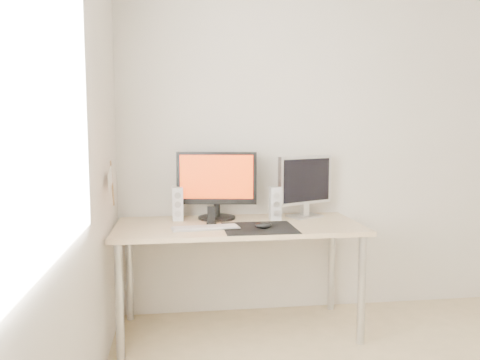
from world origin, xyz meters
TOP-DOWN VIEW (x-y plane):
  - wall_back at (0.00, 1.75)m, footprint 3.50×0.00m
  - wall_left at (-1.75, 0.00)m, footprint 0.00×3.50m
  - window_pane at (-1.74, 0.00)m, footprint 0.00×1.30m
  - mousepad at (-0.82, 1.23)m, footprint 0.45×0.40m
  - mouse at (-0.80, 1.20)m, footprint 0.11×0.07m
  - desk at (-0.93, 1.38)m, footprint 1.60×0.70m
  - main_monitor at (-1.06, 1.58)m, footprint 0.55×0.30m
  - second_monitor at (-0.43, 1.56)m, footprint 0.43×0.24m
  - speaker_left at (-1.32, 1.57)m, footprint 0.07×0.09m
  - speaker_right at (-0.66, 1.50)m, footprint 0.07×0.09m
  - keyboard at (-1.15, 1.26)m, footprint 0.43×0.17m
  - phone_dock at (-1.11, 1.42)m, footprint 0.06×0.06m
  - pennant at (-1.72, 1.24)m, footprint 0.01×0.23m

SIDE VIEW (x-z plane):
  - desk at x=-0.93m, z-range 0.29..1.02m
  - mousepad at x=-0.82m, z-range 0.73..0.73m
  - keyboard at x=-1.15m, z-range 0.73..0.75m
  - mouse at x=-0.80m, z-range 0.73..0.77m
  - phone_dock at x=-1.11m, z-range 0.71..0.82m
  - speaker_left at x=-1.32m, z-range 0.73..0.96m
  - speaker_right at x=-0.66m, z-range 0.73..0.96m
  - second_monitor at x=-0.43m, z-range 0.75..1.19m
  - main_monitor at x=-1.06m, z-range 0.75..1.22m
  - pennant at x=-1.72m, z-range 0.90..1.19m
  - wall_back at x=0.00m, z-range -0.50..3.00m
  - wall_left at x=-1.75m, z-range -0.50..3.00m
  - window_pane at x=-1.74m, z-range 0.85..2.15m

